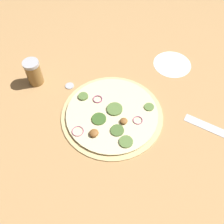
# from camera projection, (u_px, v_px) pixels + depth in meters

# --- Properties ---
(ground_plane) EXTENTS (3.00, 3.00, 0.00)m
(ground_plane) POSITION_uv_depth(u_px,v_px,m) (112.00, 115.00, 0.91)
(ground_plane) COLOR tan
(pizza) EXTENTS (0.35, 0.35, 0.03)m
(pizza) POSITION_uv_depth(u_px,v_px,m) (112.00, 114.00, 0.90)
(pizza) COLOR #D6B77A
(pizza) RESTS_ON ground_plane
(spice_jar) EXTENTS (0.06, 0.06, 0.10)m
(spice_jar) POSITION_uv_depth(u_px,v_px,m) (34.00, 72.00, 0.95)
(spice_jar) COLOR olive
(spice_jar) RESTS_ON ground_plane
(loose_cap) EXTENTS (0.03, 0.03, 0.01)m
(loose_cap) POSITION_uv_depth(u_px,v_px,m) (70.00, 86.00, 0.98)
(loose_cap) COLOR #B2B2B7
(loose_cap) RESTS_ON ground_plane
(flour_patch) EXTENTS (0.15, 0.15, 0.00)m
(flour_patch) POSITION_uv_depth(u_px,v_px,m) (172.00, 64.00, 1.05)
(flour_patch) COLOR white
(flour_patch) RESTS_ON ground_plane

